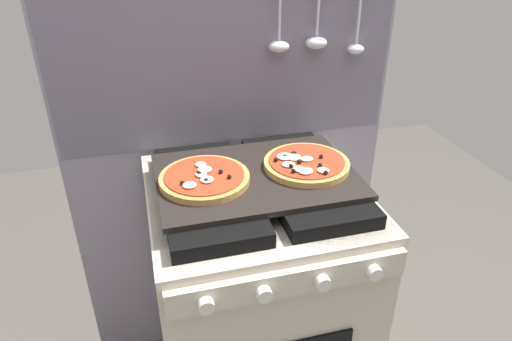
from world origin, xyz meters
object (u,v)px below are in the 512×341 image
baking_tray (256,176)px  pizza_right (306,164)px  stove (256,299)px  pizza_left (204,178)px

baking_tray → pizza_right: 0.15m
baking_tray → stove: bearing=-90.0°
stove → pizza_left: bearing=-178.2°
baking_tray → pizza_right: pizza_right is taller
stove → baking_tray: (0.00, 0.00, 0.46)m
pizza_left → baking_tray: bearing=2.5°
pizza_left → pizza_right: same height
pizza_left → pizza_right: (0.29, 0.00, 0.00)m
stove → baking_tray: 0.46m
stove → baking_tray: baking_tray is taller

